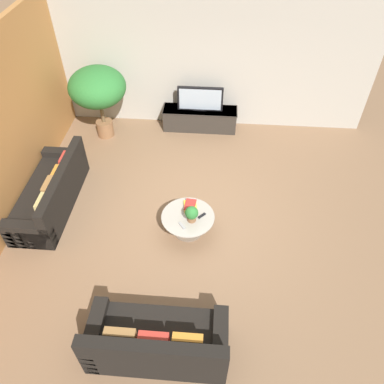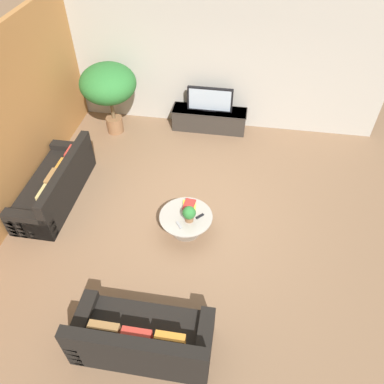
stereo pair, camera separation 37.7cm
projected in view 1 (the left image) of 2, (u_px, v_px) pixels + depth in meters
The scene contains 12 objects.
ground_plane at pixel (193, 219), 6.92m from camera, with size 24.00×24.00×0.00m, color brown.
back_wall_stone at pixel (205, 62), 8.19m from camera, with size 7.40×0.12×3.00m, color #A39E93.
media_console at pixel (200, 118), 8.83m from camera, with size 1.73×0.50×0.51m.
television at pixel (200, 99), 8.47m from camera, with size 1.03×0.13×0.56m.
coffee_table at pixel (188, 221), 6.52m from camera, with size 0.92×0.92×0.39m.
couch_by_wall at pixel (52, 193), 6.99m from camera, with size 0.84×2.16×0.84m.
couch_near_entry at pixel (157, 342), 4.97m from camera, with size 1.86×0.84×0.84m.
potted_palm_tall at pixel (98, 89), 7.98m from camera, with size 1.23×1.23×1.65m.
potted_plant_tabletop at pixel (192, 214), 6.26m from camera, with size 0.23×0.23×0.30m.
book_stack at pixel (190, 206), 6.58m from camera, with size 0.26×0.31×0.06m.
remote_black at pixel (202, 216), 6.44m from camera, with size 0.04×0.16×0.02m, color black.
remote_silver at pixel (182, 226), 6.28m from camera, with size 0.04×0.16×0.02m, color gray.
Camera 1 is at (0.34, -4.58, 5.20)m, focal length 35.00 mm.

